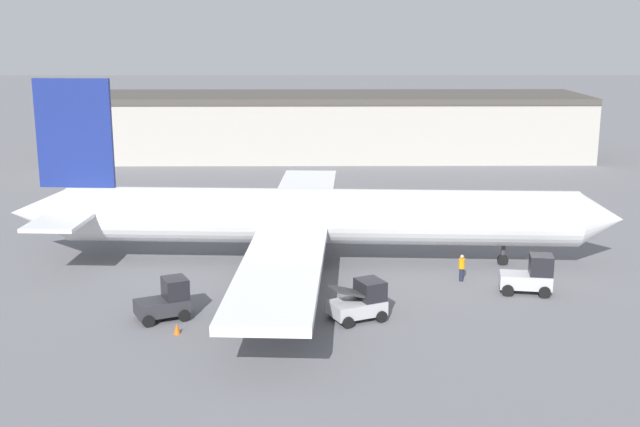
# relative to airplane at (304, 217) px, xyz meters

# --- Properties ---
(ground_plane) EXTENTS (400.00, 400.00, 0.00)m
(ground_plane) POSITION_rel_airplane_xyz_m (1.09, -0.06, -3.13)
(ground_plane) COLOR slate
(terminal_building) EXTENTS (61.05, 13.95, 7.46)m
(terminal_building) POSITION_rel_airplane_xyz_m (2.13, 44.03, 0.61)
(terminal_building) COLOR #ADA89E
(terminal_building) RESTS_ON ground_plane
(airplane) EXTENTS (40.72, 38.22, 12.15)m
(airplane) POSITION_rel_airplane_xyz_m (0.00, 0.00, 0.00)
(airplane) COLOR silver
(airplane) RESTS_ON ground_plane
(ground_crew_worker) EXTENTS (0.37, 0.37, 1.70)m
(ground_crew_worker) POSITION_rel_airplane_xyz_m (9.82, -4.16, -2.23)
(ground_crew_worker) COLOR #1E2338
(ground_crew_worker) RESTS_ON ground_plane
(baggage_tug) EXTENTS (3.21, 2.84, 2.21)m
(baggage_tug) POSITION_rel_airplane_xyz_m (-7.32, -10.46, -2.13)
(baggage_tug) COLOR #2D2D33
(baggage_tug) RESTS_ON ground_plane
(belt_loader_truck) EXTENTS (3.36, 2.98, 2.13)m
(belt_loader_truck) POSITION_rel_airplane_xyz_m (3.18, -10.66, -2.13)
(belt_loader_truck) COLOR #B2B2B7
(belt_loader_truck) RESTS_ON ground_plane
(pushback_tug) EXTENTS (3.21, 2.22, 2.37)m
(pushback_tug) POSITION_rel_airplane_xyz_m (13.48, -6.49, -2.07)
(pushback_tug) COLOR #B2B2B7
(pushback_tug) RESTS_ON ground_plane
(safety_cone_near) EXTENTS (0.36, 0.36, 0.55)m
(safety_cone_near) POSITION_rel_airplane_xyz_m (-6.41, -12.71, -2.86)
(safety_cone_near) COLOR #EF590F
(safety_cone_near) RESTS_ON ground_plane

